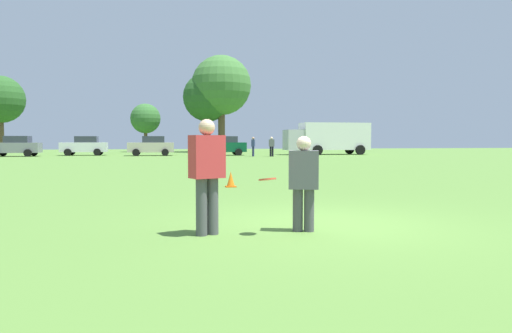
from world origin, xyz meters
TOP-DOWN VIEW (x-y plane):
  - ground_plane at (0.00, 0.00)m, footprint 140.04×140.04m
  - player_thrower at (-2.11, -0.58)m, footprint 0.57×0.45m
  - player_defender at (-0.58, -0.58)m, footprint 0.52×0.39m
  - frisbee at (-1.21, -0.78)m, footprint 0.27×0.27m
  - traffic_cone at (-0.74, 6.68)m, footprint 0.32×0.32m
  - parked_car_mid_left at (-15.76, 37.62)m, footprint 4.21×2.24m
  - parked_car_center at (-10.19, 39.44)m, footprint 4.21×2.24m
  - parked_car_mid_right at (-3.94, 37.43)m, footprint 4.21×2.24m
  - parked_car_near_right at (2.85, 37.11)m, footprint 4.21×2.24m
  - box_truck at (13.47, 37.59)m, footprint 8.52×3.06m
  - bystander_sideline_watcher at (6.57, 33.05)m, footprint 0.52×0.35m
  - bystander_far_jogger at (5.00, 33.54)m, footprint 0.42×0.54m
  - tree_center_elm at (-21.58, 52.52)m, footprint 5.54×5.54m
  - tree_east_birch at (-5.00, 51.98)m, footprint 3.65×3.65m
  - tree_east_oak at (2.44, 49.84)m, footprint 5.92×5.92m
  - tree_far_east_pine at (4.06, 49.24)m, footprint 7.15×7.15m

SIDE VIEW (x-z plane):
  - ground_plane at x=0.00m, z-range 0.00..0.00m
  - traffic_cone at x=-0.74m, z-range -0.01..0.47m
  - player_defender at x=-0.58m, z-range 0.08..1.60m
  - frisbee at x=-1.21m, z-range 0.82..0.89m
  - parked_car_mid_left at x=-15.76m, z-range 0.01..1.83m
  - parked_car_center at x=-10.19m, z-range 0.01..1.83m
  - parked_car_mid_right at x=-3.94m, z-range 0.01..1.83m
  - parked_car_near_right at x=2.85m, z-range 0.01..1.83m
  - bystander_far_jogger at x=5.00m, z-range 0.11..1.85m
  - bystander_sideline_watcher at x=6.57m, z-range 0.11..1.86m
  - player_thrower at x=-2.11m, z-range 0.11..1.88m
  - box_truck at x=13.47m, z-range 0.16..3.34m
  - tree_east_birch at x=-5.00m, z-range 1.11..7.04m
  - tree_center_elm at x=-21.58m, z-range 1.69..10.69m
  - tree_east_oak at x=2.44m, z-range 1.81..11.42m
  - tree_far_east_pine at x=4.06m, z-range 2.18..13.81m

